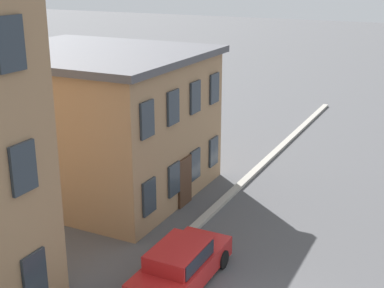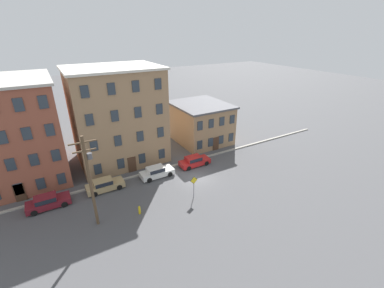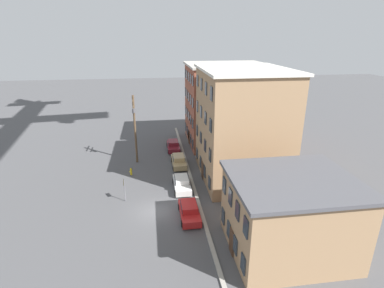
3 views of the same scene
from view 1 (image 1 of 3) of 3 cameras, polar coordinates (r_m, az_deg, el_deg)
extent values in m
cube|color=#2D3842|center=(16.38, -16.43, -13.28)|extent=(0.90, 0.10, 1.40)
cube|color=#2D3842|center=(14.97, -17.54, -2.44)|extent=(0.90, 0.10, 1.40)
cube|color=#2D3842|center=(14.21, -18.80, 10.07)|extent=(0.90, 0.10, 1.40)
cube|color=#9E7A56|center=(25.26, -10.31, 2.10)|extent=(8.10, 9.29, 6.25)
cube|color=#4C4C51|center=(24.57, -10.74, 9.46)|extent=(8.60, 9.79, 0.30)
cube|color=#2D3842|center=(20.91, -4.58, -5.65)|extent=(0.90, 0.10, 1.40)
cube|color=#2D3842|center=(19.86, -4.80, 2.63)|extent=(0.90, 0.10, 1.40)
cube|color=#2D3842|center=(22.53, -1.93, -3.81)|extent=(0.90, 0.10, 1.40)
cube|color=#2D3842|center=(21.56, -2.02, 3.92)|extent=(0.90, 0.10, 1.40)
cube|color=#2D3842|center=(24.21, 0.34, -2.20)|extent=(0.90, 0.10, 1.40)
cube|color=#2D3842|center=(23.30, 0.36, 5.02)|extent=(0.90, 0.10, 1.40)
cube|color=#2D3842|center=(25.93, 2.31, -0.81)|extent=(0.90, 0.10, 1.40)
cube|color=#2D3842|center=(25.09, 2.40, 5.95)|extent=(0.90, 0.10, 1.40)
cube|color=#472D1E|center=(23.53, -0.75, -4.03)|extent=(1.10, 0.10, 2.20)
cube|color=#B21E1E|center=(18.22, -1.10, -13.11)|extent=(4.40, 1.80, 0.70)
cube|color=#B21E1E|center=(17.75, -1.42, -11.68)|extent=(2.20, 1.51, 0.55)
cube|color=#1E232D|center=(17.75, -1.42, -11.68)|extent=(2.02, 1.58, 0.48)
cylinder|color=black|center=(19.77, -1.34, -11.08)|extent=(0.66, 0.22, 0.66)
cylinder|color=black|center=(19.13, 3.27, -12.17)|extent=(0.66, 0.22, 0.66)
camera|label=2|loc=(22.13, 128.45, 9.86)|focal=24.00mm
camera|label=3|loc=(39.68, 22.93, 27.06)|focal=28.00mm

